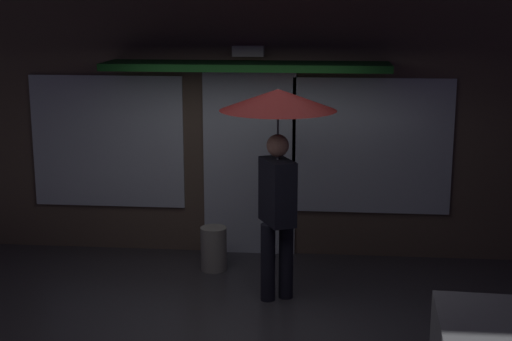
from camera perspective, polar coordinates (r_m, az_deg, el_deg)
The scene contains 4 objects.
ground_plane at distance 7.20m, azimuth -2.34°, elevation -11.88°, with size 18.00×18.00×0.00m, color #38353A.
building_facade at distance 8.92m, azimuth -0.44°, elevation 6.62°, with size 8.40×1.00×4.14m.
person_with_umbrella at distance 7.37m, azimuth 1.68°, elevation 2.85°, with size 1.16×1.16×2.17m.
sidewalk_bollard at distance 8.58m, azimuth -3.25°, elevation -5.97°, with size 0.30×0.30×0.50m, color #9E998E.
Camera 1 is at (0.91, -6.49, 3.00)m, focal length 52.44 mm.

